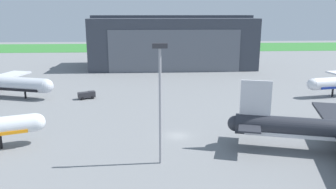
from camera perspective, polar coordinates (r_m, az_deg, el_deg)
name	(u,v)px	position (r m, az deg, el deg)	size (l,w,h in m)	color
ground_plane	(177,136)	(69.96, 1.60, -6.97)	(440.00, 440.00, 0.00)	slate
grass_field_strip	(156,47)	(240.52, -2.00, 7.97)	(440.00, 56.00, 0.08)	#337A33
maintenance_hangar	(172,42)	(154.95, 0.70, 8.79)	(71.48, 30.78, 23.08)	#383D47
baggage_tug	(87,95)	(101.18, -13.55, -0.05)	(5.20, 3.59, 2.09)	#28282D
apron_light_mast	(160,96)	(54.21, -1.34, -0.22)	(2.40, 0.50, 20.08)	#99999E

